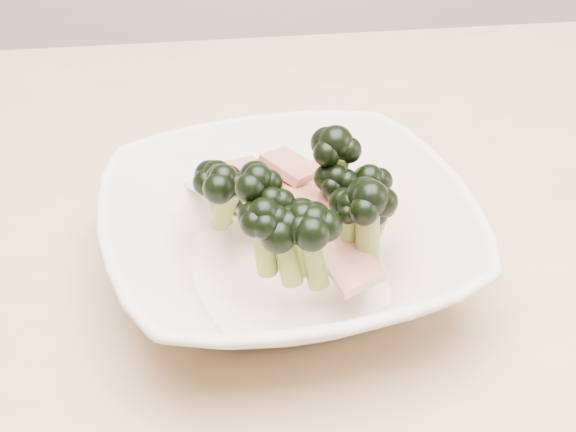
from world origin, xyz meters
name	(u,v)px	position (x,y,z in m)	size (l,w,h in m)	color
dining_table	(362,347)	(0.00, 0.00, 0.65)	(1.20, 0.80, 0.75)	tan
broccoli_dish	(290,233)	(-0.06, -0.02, 0.79)	(0.28, 0.28, 0.11)	beige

